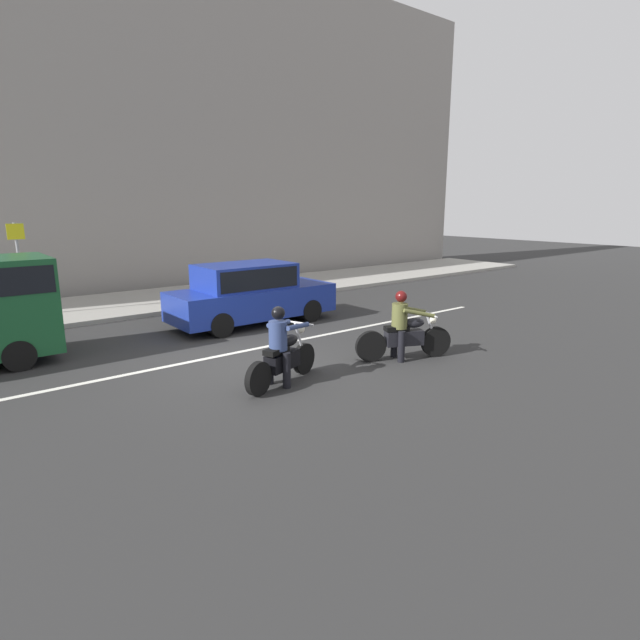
{
  "coord_description": "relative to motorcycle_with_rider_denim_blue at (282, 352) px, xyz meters",
  "views": [
    {
      "loc": [
        -5.28,
        -9.01,
        3.31
      ],
      "look_at": [
        1.21,
        -0.86,
        0.93
      ],
      "focal_mm": 28.53,
      "sensor_mm": 36.0,
      "label": 1
    }
  ],
  "objects": [
    {
      "name": "ground_plane",
      "position": [
        0.17,
        1.46,
        -0.62
      ],
      "size": [
        80.0,
        80.0,
        0.0
      ],
      "primitive_type": "plane",
      "color": "#2B2B2B"
    },
    {
      "name": "sidewalk_slab",
      "position": [
        0.17,
        9.46,
        -0.55
      ],
      "size": [
        40.0,
        4.4,
        0.14
      ],
      "primitive_type": "cube",
      "color": "#99968E",
      "rests_on": "ground_plane"
    },
    {
      "name": "building_facade",
      "position": [
        0.17,
        12.86,
        5.97
      ],
      "size": [
        40.0,
        1.4,
        13.18
      ],
      "primitive_type": "cube",
      "color": "gray",
      "rests_on": "ground_plane"
    },
    {
      "name": "lane_marking_stripe",
      "position": [
        -0.16,
        2.36,
        -0.62
      ],
      "size": [
        18.0,
        0.14,
        0.01
      ],
      "primitive_type": "cube",
      "color": "silver",
      "rests_on": "ground_plane"
    },
    {
      "name": "motorcycle_with_rider_denim_blue",
      "position": [
        0.0,
        0.0,
        0.0
      ],
      "size": [
        1.97,
        0.91,
        1.51
      ],
      "color": "black",
      "rests_on": "ground_plane"
    },
    {
      "name": "motorcycle_with_rider_olive",
      "position": [
        2.97,
        -0.34,
        -0.0
      ],
      "size": [
        2.05,
        1.07,
        1.52
      ],
      "color": "black",
      "rests_on": "ground_plane"
    },
    {
      "name": "parked_sedan_cobalt_blue",
      "position": [
        2.09,
        4.62,
        0.26
      ],
      "size": [
        4.64,
        1.82,
        1.72
      ],
      "color": "navy",
      "rests_on": "ground_plane"
    },
    {
      "name": "street_sign_post",
      "position": [
        -2.79,
        9.15,
        1.13
      ],
      "size": [
        0.44,
        0.08,
        2.67
      ],
      "color": "gray",
      "rests_on": "sidewalk_slab"
    }
  ]
}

